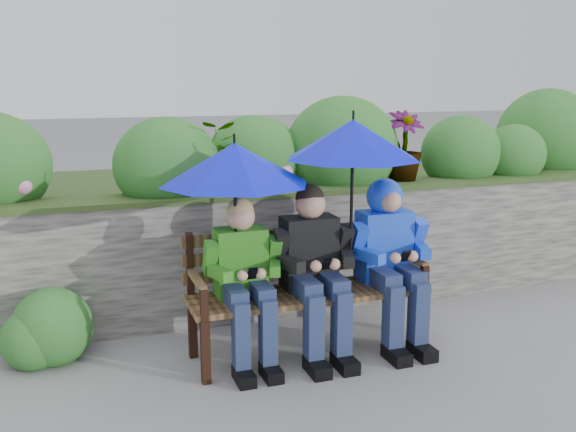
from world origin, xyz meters
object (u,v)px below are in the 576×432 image
object	(u,v)px
boy_left	(245,275)
boy_right	(390,249)
boy_middle	(314,264)
umbrella_left	(235,164)
umbrella_right	(353,140)
park_bench	(305,282)

from	to	relation	value
boy_left	boy_right	world-z (taller)	boy_right
boy_middle	umbrella_left	bearing A→B (deg)	174.90
boy_left	umbrella_right	world-z (taller)	umbrella_right
umbrella_right	boy_left	bearing A→B (deg)	178.41
park_bench	umbrella_left	xyz separation A→B (m)	(-0.51, -0.04, 0.86)
boy_middle	umbrella_right	size ratio (longest dim) A/B	1.20
park_bench	boy_right	world-z (taller)	boy_right
boy_left	boy_middle	world-z (taller)	boy_middle
umbrella_right	umbrella_left	bearing A→B (deg)	175.54
boy_left	umbrella_left	world-z (taller)	umbrella_left
boy_left	umbrella_left	size ratio (longest dim) A/B	1.14
umbrella_right	park_bench	bearing A→B (deg)	161.27
boy_middle	boy_left	bearing A→B (deg)	179.22
park_bench	boy_middle	size ratio (longest dim) A/B	1.40
boy_middle	boy_right	distance (m)	0.59
boy_middle	umbrella_left	size ratio (longest dim) A/B	1.20
boy_middle	umbrella_left	xyz separation A→B (m)	(-0.54, 0.05, 0.71)
park_bench	boy_middle	distance (m)	0.18
boy_left	boy_right	bearing A→B (deg)	0.33
boy_middle	boy_right	bearing A→B (deg)	1.27
boy_middle	park_bench	bearing A→B (deg)	111.01
boy_middle	umbrella_left	world-z (taller)	umbrella_left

